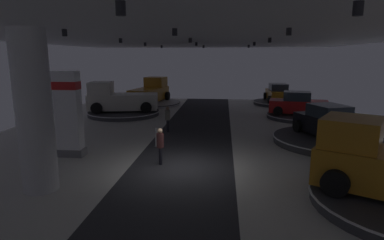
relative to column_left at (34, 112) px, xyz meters
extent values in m
cube|color=silver|center=(4.60, 2.64, -2.78)|extent=(24.00, 44.00, 0.05)
cube|color=#2D2D33|center=(4.60, 2.64, -2.75)|extent=(4.40, 44.00, 0.01)
cube|color=silver|center=(4.60, 2.64, 2.80)|extent=(24.00, 44.00, 0.10)
cylinder|color=black|center=(1.30, -0.04, 2.57)|extent=(0.16, 0.16, 0.22)
cylinder|color=black|center=(1.39, 5.17, 2.57)|extent=(0.16, 0.16, 0.22)
cylinder|color=black|center=(1.42, 9.82, 2.57)|extent=(0.16, 0.16, 0.22)
cylinder|color=black|center=(1.51, 14.67, 2.57)|extent=(0.16, 0.16, 0.22)
cylinder|color=black|center=(4.70, -4.88, 2.57)|extent=(0.16, 0.16, 0.22)
cylinder|color=black|center=(4.78, 0.04, 2.57)|extent=(0.16, 0.16, 0.22)
cylinder|color=black|center=(4.72, 5.12, 2.57)|extent=(0.16, 0.16, 0.22)
cylinder|color=black|center=(4.59, 9.86, 2.57)|extent=(0.16, 0.16, 0.22)
cylinder|color=black|center=(4.71, 14.92, 2.57)|extent=(0.16, 0.16, 0.22)
cylinder|color=black|center=(8.34, -4.49, 2.57)|extent=(0.16, 0.16, 0.22)
cylinder|color=black|center=(8.21, 0.21, 2.57)|extent=(0.16, 0.16, 0.22)
cylinder|color=black|center=(8.36, 5.34, 2.57)|extent=(0.16, 0.16, 0.22)
cylinder|color=black|center=(8.06, 9.72, 2.57)|extent=(0.16, 0.16, 0.22)
cylinder|color=black|center=(8.10, 14.66, 2.57)|extent=(0.16, 0.16, 0.22)
cylinder|color=silver|center=(0.00, 0.00, 0.00)|extent=(1.17, 1.17, 5.50)
cube|color=slate|center=(-0.76, 3.79, -2.58)|extent=(1.27, 0.65, 0.35)
cube|color=white|center=(-0.76, 3.79, -0.60)|extent=(1.10, 0.57, 3.60)
cube|color=red|center=(-0.76, 3.79, 0.55)|extent=(1.13, 0.60, 0.36)
cylinder|color=#B7B7BC|center=(-0.80, 19.88, -2.63)|extent=(5.83, 5.83, 0.25)
cylinder|color=black|center=(-0.80, 19.88, -2.53)|extent=(5.95, 5.95, 0.05)
cube|color=#B77519|center=(-0.80, 19.88, -1.75)|extent=(2.98, 5.58, 1.20)
cube|color=#B77519|center=(-0.51, 21.56, -0.70)|extent=(2.16, 2.00, 1.00)
cube|color=#28333D|center=(-0.60, 21.06, -0.70)|extent=(1.74, 0.38, 0.75)
cylinder|color=black|center=(-1.64, 21.91, -2.08)|extent=(0.42, 0.88, 0.84)
cylinder|color=black|center=(0.68, 21.51, -2.08)|extent=(0.42, 0.88, 0.84)
cylinder|color=black|center=(-2.28, 18.26, -2.08)|extent=(0.42, 0.88, 0.84)
cylinder|color=black|center=(0.04, 17.85, -2.08)|extent=(0.42, 0.88, 0.84)
cylinder|color=#333338|center=(11.90, 14.25, -2.60)|extent=(4.52, 4.52, 0.30)
cylinder|color=white|center=(11.90, 14.25, -2.48)|extent=(4.61, 4.61, 0.05)
cube|color=red|center=(11.90, 14.25, -1.84)|extent=(4.46, 2.56, 0.90)
cube|color=#2D3842|center=(11.75, 14.28, -1.09)|extent=(2.16, 1.89, 0.70)
cylinder|color=black|center=(13.49, 14.97, -2.11)|extent=(0.71, 0.34, 0.68)
cylinder|color=black|center=(13.12, 13.00, -2.11)|extent=(0.71, 0.34, 0.68)
cylinder|color=black|center=(10.68, 15.50, -2.11)|extent=(0.71, 0.34, 0.68)
cylinder|color=black|center=(10.31, 13.54, -2.11)|extent=(0.71, 0.34, 0.68)
sphere|color=white|center=(14.01, 14.35, -1.72)|extent=(0.18, 0.18, 0.18)
sphere|color=white|center=(13.83, 13.38, -1.72)|extent=(0.18, 0.18, 0.18)
cylinder|color=#333338|center=(-1.56, 14.28, -2.58)|extent=(5.56, 5.57, 0.34)
cylinder|color=white|center=(-1.56, 14.28, -2.44)|extent=(5.68, 5.68, 0.05)
cube|color=silver|center=(-1.56, 14.28, -1.66)|extent=(5.57, 2.94, 1.20)
cube|color=silver|center=(-3.24, 14.00, -0.61)|extent=(1.99, 2.15, 1.00)
cube|color=#28333D|center=(-2.74, 14.09, -0.61)|extent=(0.37, 1.74, 0.75)
cylinder|color=black|center=(-3.20, 12.82, -1.99)|extent=(0.87, 0.41, 0.84)
cylinder|color=black|center=(-3.59, 15.14, -1.99)|extent=(0.87, 0.41, 0.84)
cylinder|color=black|center=(0.46, 13.43, -1.99)|extent=(0.87, 0.41, 0.84)
cylinder|color=black|center=(0.07, 15.75, -1.99)|extent=(0.87, 0.41, 0.84)
cylinder|color=#333338|center=(11.51, 21.22, -2.59)|extent=(4.54, 4.54, 0.32)
cylinder|color=white|center=(11.51, 21.22, -2.46)|extent=(4.63, 4.63, 0.05)
cube|color=#B77519|center=(11.51, 21.22, -1.82)|extent=(1.86, 4.23, 0.90)
cube|color=#2D3842|center=(11.51, 21.07, -1.07)|extent=(1.59, 1.92, 0.70)
cylinder|color=black|center=(10.49, 22.63, -2.09)|extent=(0.23, 0.68, 0.68)
cylinder|color=black|center=(12.49, 22.66, -2.09)|extent=(0.23, 0.68, 0.68)
cylinder|color=black|center=(10.53, 19.77, -2.09)|extent=(0.23, 0.68, 0.68)
cylinder|color=black|center=(12.53, 19.80, -2.09)|extent=(0.23, 0.68, 0.68)
sphere|color=white|center=(10.99, 23.27, -1.71)|extent=(0.18, 0.18, 0.18)
sphere|color=white|center=(11.98, 23.28, -1.71)|extent=(0.18, 0.18, 0.18)
cube|color=#B77519|center=(10.45, 0.57, -0.59)|extent=(2.41, 2.49, 1.00)
cube|color=#28333D|center=(10.89, 0.32, -0.59)|extent=(0.92, 1.57, 0.75)
cylinder|color=black|center=(9.74, -0.39, -1.97)|extent=(0.87, 0.65, 0.84)
cylinder|color=black|center=(10.88, 1.67, -1.97)|extent=(0.87, 0.65, 0.84)
cylinder|color=#333338|center=(11.92, 7.13, -2.56)|extent=(5.68, 5.68, 0.37)
cylinder|color=white|center=(11.92, 7.13, -2.41)|extent=(5.79, 5.79, 0.05)
cube|color=black|center=(11.92, 7.13, -1.77)|extent=(3.11, 4.56, 0.90)
cube|color=#2D3842|center=(11.87, 7.27, -1.02)|extent=(2.11, 2.31, 0.70)
cylinder|color=black|center=(13.35, 6.12, -2.04)|extent=(0.44, 0.71, 0.68)
cylinder|color=black|center=(11.46, 5.45, -2.04)|extent=(0.44, 0.71, 0.68)
cylinder|color=black|center=(12.38, 8.81, -2.04)|extent=(0.44, 0.71, 0.68)
cylinder|color=black|center=(10.50, 8.14, -2.04)|extent=(0.44, 0.71, 0.68)
sphere|color=white|center=(13.08, 5.36, -1.66)|extent=(0.18, 0.18, 0.18)
sphere|color=white|center=(12.15, 5.02, -1.66)|extent=(0.18, 0.18, 0.18)
cylinder|color=black|center=(2.88, 9.06, -2.35)|extent=(0.14, 0.14, 0.80)
cylinder|color=black|center=(2.94, 8.90, -2.35)|extent=(0.14, 0.14, 0.80)
cylinder|color=#6B665B|center=(2.91, 8.98, -1.69)|extent=(0.32, 0.32, 0.62)
sphere|color=#99755B|center=(2.91, 8.98, -1.27)|extent=(0.22, 0.22, 0.22)
cylinder|color=black|center=(3.66, 2.96, -2.35)|extent=(0.14, 0.14, 0.80)
cylinder|color=black|center=(3.62, 3.13, -2.35)|extent=(0.14, 0.14, 0.80)
cylinder|color=#472323|center=(3.64, 3.04, -1.69)|extent=(0.32, 0.32, 0.62)
sphere|color=tan|center=(3.64, 3.04, -1.27)|extent=(0.22, 0.22, 0.22)
cylinder|color=#333338|center=(2.90, 5.60, -2.73)|extent=(0.28, 0.28, 0.04)
cylinder|color=#B2B2B7|center=(2.90, 5.60, -2.27)|extent=(0.07, 0.07, 0.96)
sphere|color=#B2B2B7|center=(2.90, 5.60, -1.79)|extent=(0.10, 0.10, 0.10)
camera|label=1|loc=(6.30, -9.85, 1.85)|focal=29.61mm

